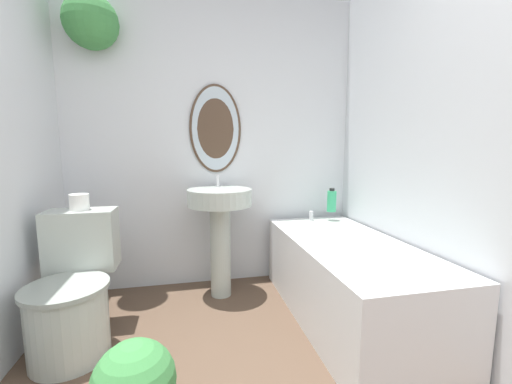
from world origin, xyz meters
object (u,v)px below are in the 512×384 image
at_px(bathtub, 347,278).
at_px(toilet_paper_roll, 79,202).
at_px(toilet, 73,292).
at_px(pedestal_sink, 219,218).
at_px(shampoo_bottle, 332,201).

bearing_deg(bathtub, toilet_paper_roll, 171.67).
relative_size(toilet, toilet_paper_roll, 6.99).
relative_size(pedestal_sink, toilet_paper_roll, 8.58).
relative_size(toilet, shampoo_bottle, 3.82).
xyz_separation_m(toilet, shampoo_bottle, (1.85, 0.57, 0.38)).
distance_m(pedestal_sink, shampoo_bottle, 0.98).
bearing_deg(shampoo_bottle, bathtub, -105.12).
bearing_deg(shampoo_bottle, pedestal_sink, -174.86).
distance_m(toilet, toilet_paper_roll, 0.53).
distance_m(toilet, shampoo_bottle, 1.98).
distance_m(shampoo_bottle, toilet_paper_roll, 1.89).
xyz_separation_m(bathtub, toilet_paper_roll, (-1.69, 0.25, 0.54)).
bearing_deg(toilet_paper_roll, toilet, -90.00).
relative_size(toilet, pedestal_sink, 0.82).
bearing_deg(pedestal_sink, toilet_paper_roll, -162.94).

